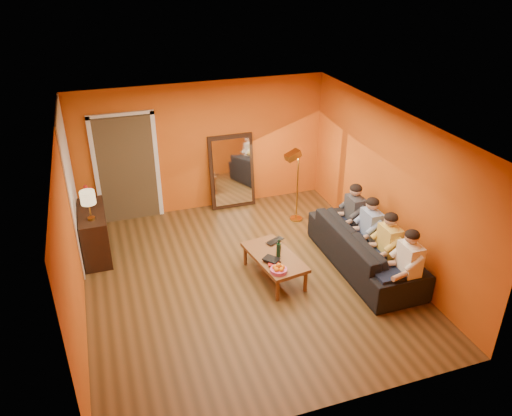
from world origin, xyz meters
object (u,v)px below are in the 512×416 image
object	(u,v)px
sideboard	(95,233)
person_mid_left	(388,247)
floor_lamp	(297,187)
mirror_frame	(232,171)
person_far_left	(408,266)
person_far_right	(354,216)
vase	(89,201)
person_mid_right	(370,231)
coffee_table	(274,267)
sofa	(365,248)
dog	(369,263)
table_lamp	(89,206)
laptop	(277,242)
wine_bottle	(279,248)
tumbler	(279,248)

from	to	relation	value
sideboard	person_mid_left	size ratio (longest dim) A/B	0.97
floor_lamp	mirror_frame	bearing A→B (deg)	125.32
floor_lamp	person_far_left	xyz separation A→B (m)	(0.57, -2.88, -0.11)
mirror_frame	person_far_right	world-z (taller)	mirror_frame
vase	person_mid_right	bearing A→B (deg)	-24.39
person_mid_left	sideboard	bearing A→B (deg)	152.43
coffee_table	person_mid_right	bearing A→B (deg)	-11.43
sideboard	person_far_left	distance (m)	5.21
sofa	vase	xyz separation A→B (m)	(-4.24, 2.08, 0.58)
person_mid_left	vase	xyz separation A→B (m)	(-4.37, 2.53, 0.33)
sideboard	vase	distance (m)	0.57
floor_lamp	dog	bearing A→B (deg)	-90.83
table_lamp	laptop	xyz separation A→B (m)	(2.88, -1.00, -0.67)
dog	person_mid_right	distance (m)	0.60
dog	table_lamp	bearing A→B (deg)	177.88
mirror_frame	person_mid_right	world-z (taller)	mirror_frame
floor_lamp	laptop	distance (m)	1.67
person_far_right	floor_lamp	bearing A→B (deg)	114.73
mirror_frame	sideboard	size ratio (longest dim) A/B	1.29
laptop	vase	distance (m)	3.31
coffee_table	person_mid_right	distance (m)	1.72
person_mid_right	vase	size ratio (longest dim) A/B	7.16
laptop	coffee_table	bearing A→B (deg)	-142.57
person_far_left	wine_bottle	xyz separation A→B (m)	(-1.62, 1.13, -0.03)
sideboard	vase	size ratio (longest dim) A/B	6.93
table_lamp	person_far_left	distance (m)	5.07
sideboard	person_mid_right	distance (m)	4.70
floor_lamp	laptop	bearing A→B (deg)	-133.59
mirror_frame	person_mid_right	bearing A→B (deg)	-60.67
sofa	person_mid_left	bearing A→B (deg)	-163.89
tumbler	vase	world-z (taller)	vase
floor_lamp	tumbler	distance (m)	1.88
table_lamp	person_far_left	bearing A→B (deg)	-30.08
coffee_table	floor_lamp	bearing A→B (deg)	48.20
sofa	sideboard	bearing A→B (deg)	66.64
sofa	laptop	size ratio (longest dim) A/B	7.41
sofa	person_mid_right	xyz separation A→B (m)	(0.13, 0.10, 0.25)
floor_lamp	wine_bottle	distance (m)	2.05
coffee_table	person_far_left	size ratio (longest dim) A/B	1.00
wine_bottle	vase	world-z (taller)	vase
table_lamp	coffee_table	bearing A→B (deg)	-26.67
table_lamp	person_far_left	size ratio (longest dim) A/B	0.42
sideboard	person_mid_right	size ratio (longest dim) A/B	0.97
laptop	dog	bearing A→B (deg)	-60.23
person_far_right	tumbler	xyz separation A→B (m)	(-1.55, -0.35, -0.15)
mirror_frame	sideboard	distance (m)	3.01
sofa	wine_bottle	distance (m)	1.51
mirror_frame	vase	xyz separation A→B (m)	(-2.79, -0.83, 0.18)
coffee_table	floor_lamp	size ratio (longest dim) A/B	0.85
dog	person_far_left	xyz separation A→B (m)	(0.24, -0.65, 0.31)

